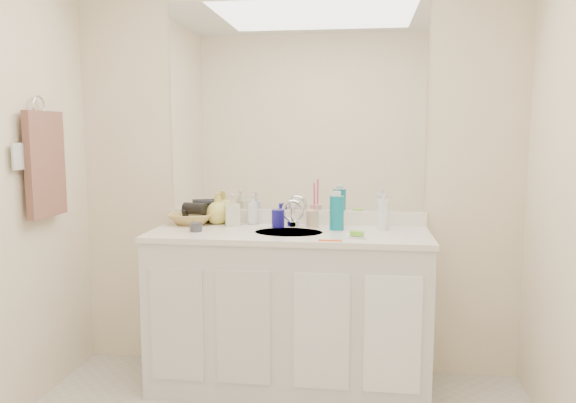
# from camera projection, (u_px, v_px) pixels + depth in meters

# --- Properties ---
(wall_back) EXTENTS (2.60, 0.02, 2.40)m
(wall_back) POSITION_uv_depth(u_px,v_px,m) (295.00, 169.00, 3.28)
(wall_back) COLOR #FDEAC6
(wall_back) RESTS_ON floor
(wall_front) EXTENTS (2.60, 0.02, 2.40)m
(wall_front) POSITION_uv_depth(u_px,v_px,m) (57.00, 305.00, 0.72)
(wall_front) COLOR #FDEAC6
(wall_front) RESTS_ON floor
(vanity_cabinet) EXTENTS (1.50, 0.55, 0.85)m
(vanity_cabinet) POSITION_uv_depth(u_px,v_px,m) (289.00, 312.00, 3.11)
(vanity_cabinet) COLOR silver
(vanity_cabinet) RESTS_ON floor
(countertop) EXTENTS (1.52, 0.57, 0.03)m
(countertop) POSITION_uv_depth(u_px,v_px,m) (289.00, 234.00, 3.05)
(countertop) COLOR white
(countertop) RESTS_ON vanity_cabinet
(backsplash) EXTENTS (1.52, 0.03, 0.08)m
(backsplash) POSITION_uv_depth(u_px,v_px,m) (295.00, 217.00, 3.30)
(backsplash) COLOR white
(backsplash) RESTS_ON countertop
(sink_basin) EXTENTS (0.37, 0.37, 0.02)m
(sink_basin) POSITION_uv_depth(u_px,v_px,m) (289.00, 234.00, 3.03)
(sink_basin) COLOR beige
(sink_basin) RESTS_ON countertop
(faucet) EXTENTS (0.02, 0.02, 0.11)m
(faucet) POSITION_uv_depth(u_px,v_px,m) (293.00, 217.00, 3.20)
(faucet) COLOR silver
(faucet) RESTS_ON countertop
(mirror) EXTENTS (1.48, 0.01, 1.20)m
(mirror) POSITION_uv_depth(u_px,v_px,m) (295.00, 107.00, 3.23)
(mirror) COLOR white
(mirror) RESTS_ON wall_back
(blue_mug) EXTENTS (0.09, 0.09, 0.10)m
(blue_mug) POSITION_uv_depth(u_px,v_px,m) (278.00, 218.00, 3.18)
(blue_mug) COLOR navy
(blue_mug) RESTS_ON countertop
(tan_cup) EXTENTS (0.10, 0.10, 0.10)m
(tan_cup) POSITION_uv_depth(u_px,v_px,m) (312.00, 219.00, 3.17)
(tan_cup) COLOR beige
(tan_cup) RESTS_ON countertop
(toothbrush) EXTENTS (0.01, 0.04, 0.21)m
(toothbrush) POSITION_uv_depth(u_px,v_px,m) (314.00, 201.00, 3.16)
(toothbrush) COLOR #F4406E
(toothbrush) RESTS_ON tan_cup
(mouthwash_bottle) EXTENTS (0.10, 0.10, 0.19)m
(mouthwash_bottle) POSITION_uv_depth(u_px,v_px,m) (337.00, 213.00, 3.09)
(mouthwash_bottle) COLOR #0B7788
(mouthwash_bottle) RESTS_ON countertop
(clear_pump_bottle) EXTENTS (0.08, 0.08, 0.17)m
(clear_pump_bottle) POSITION_uv_depth(u_px,v_px,m) (383.00, 215.00, 3.10)
(clear_pump_bottle) COLOR white
(clear_pump_bottle) RESTS_ON countertop
(soap_dish) EXTENTS (0.09, 0.07, 0.01)m
(soap_dish) POSITION_uv_depth(u_px,v_px,m) (357.00, 237.00, 2.86)
(soap_dish) COLOR white
(soap_dish) RESTS_ON countertop
(green_soap) EXTENTS (0.07, 0.06, 0.02)m
(green_soap) POSITION_uv_depth(u_px,v_px,m) (357.00, 233.00, 2.86)
(green_soap) COLOR #72CB31
(green_soap) RESTS_ON soap_dish
(orange_comb) EXTENTS (0.12, 0.03, 0.00)m
(orange_comb) POSITION_uv_depth(u_px,v_px,m) (330.00, 240.00, 2.79)
(orange_comb) COLOR #FF5B1A
(orange_comb) RESTS_ON countertop
(dark_jar) EXTENTS (0.08, 0.08, 0.05)m
(dark_jar) POSITION_uv_depth(u_px,v_px,m) (196.00, 227.00, 3.05)
(dark_jar) COLOR #3A3A42
(dark_jar) RESTS_ON countertop
(soap_bottle_white) EXTENTS (0.07, 0.07, 0.18)m
(soap_bottle_white) POSITION_uv_depth(u_px,v_px,m) (252.00, 209.00, 3.27)
(soap_bottle_white) COLOR silver
(soap_bottle_white) RESTS_ON countertop
(soap_bottle_cream) EXTENTS (0.10, 0.10, 0.18)m
(soap_bottle_cream) POSITION_uv_depth(u_px,v_px,m) (232.00, 210.00, 3.24)
(soap_bottle_cream) COLOR beige
(soap_bottle_cream) RESTS_ON countertop
(soap_bottle_yellow) EXTENTS (0.15, 0.15, 0.18)m
(soap_bottle_yellow) POSITION_uv_depth(u_px,v_px,m) (218.00, 208.00, 3.29)
(soap_bottle_yellow) COLOR #D9CB54
(soap_bottle_yellow) RESTS_ON countertop
(wicker_basket) EXTENTS (0.27, 0.27, 0.07)m
(wicker_basket) POSITION_uv_depth(u_px,v_px,m) (192.00, 218.00, 3.29)
(wicker_basket) COLOR #B39048
(wicker_basket) RESTS_ON countertop
(hair_dryer) EXTENTS (0.15, 0.11, 0.07)m
(hair_dryer) POSITION_uv_depth(u_px,v_px,m) (195.00, 209.00, 3.28)
(hair_dryer) COLOR black
(hair_dryer) RESTS_ON wicker_basket
(towel_ring) EXTENTS (0.01, 0.11, 0.11)m
(towel_ring) POSITION_uv_depth(u_px,v_px,m) (39.00, 106.00, 2.89)
(towel_ring) COLOR silver
(towel_ring) RESTS_ON wall_left
(hand_towel) EXTENTS (0.04, 0.32, 0.55)m
(hand_towel) POSITION_uv_depth(u_px,v_px,m) (45.00, 164.00, 2.92)
(hand_towel) COLOR brown
(hand_towel) RESTS_ON towel_ring
(switch_plate) EXTENTS (0.01, 0.08, 0.13)m
(switch_plate) POSITION_uv_depth(u_px,v_px,m) (18.00, 156.00, 2.72)
(switch_plate) COLOR silver
(switch_plate) RESTS_ON wall_left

